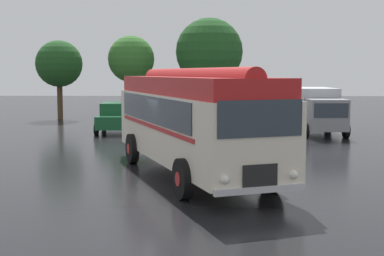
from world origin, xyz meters
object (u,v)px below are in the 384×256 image
object	(u,v)px
vintage_bus	(191,118)
car_far_right	(262,118)
car_near_left	(116,117)
car_mid_left	(167,116)
car_mid_right	(213,117)
box_van	(316,109)

from	to	relation	value
vintage_bus	car_far_right	distance (m)	13.19
car_near_left	car_far_right	xyz separation A→B (m)	(8.25, -0.08, 0.00)
car_mid_left	car_mid_right	size ratio (longest dim) A/B	1.00
vintage_bus	car_mid_left	world-z (taller)	vintage_bus
box_van	car_far_right	bearing A→B (deg)	174.68
car_far_right	box_van	distance (m)	3.00
vintage_bus	box_van	bearing A→B (deg)	61.68
car_mid_left	car_far_right	distance (m)	5.48
car_near_left	car_far_right	size ratio (longest dim) A/B	0.98
car_near_left	car_mid_right	xyz separation A→B (m)	(5.51, 0.07, 0.00)
vintage_bus	car_mid_right	size ratio (longest dim) A/B	2.41
car_far_right	car_mid_left	bearing A→B (deg)	170.24
vintage_bus	car_far_right	bearing A→B (deg)	73.62
vintage_bus	car_mid_left	xyz separation A→B (m)	(-1.69, 13.55, -1.05)
car_mid_left	box_van	xyz separation A→B (m)	(8.34, -1.20, 0.52)
vintage_bus	car_mid_left	bearing A→B (deg)	97.12
car_mid_right	car_far_right	size ratio (longest dim) A/B	0.99
car_mid_right	car_far_right	xyz separation A→B (m)	(2.74, -0.15, 0.00)
car_near_left	car_mid_left	world-z (taller)	same
car_mid_right	vintage_bus	bearing A→B (deg)	-94.36
car_mid_left	box_van	world-z (taller)	box_van
car_mid_left	car_far_right	xyz separation A→B (m)	(5.40, -0.93, 0.00)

